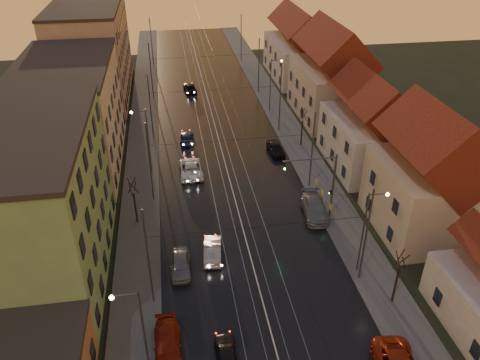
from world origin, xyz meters
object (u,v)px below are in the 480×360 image
street_lamp_0 (138,328)px  driving_car_4 (190,87)px  street_lamp_2 (145,135)px  street_lamp_3 (273,80)px  driving_car_2 (191,168)px  driving_car_0 (226,354)px  driving_car_3 (187,138)px  street_lamp_1 (368,225)px  driving_car_1 (213,250)px  parked_left_3 (180,264)px  parked_left_2 (167,344)px  traffic_light_mast (324,179)px  parked_right_2 (276,149)px  parked_right_1 (315,208)px

street_lamp_0 → driving_car_4: street_lamp_0 is taller
street_lamp_2 → driving_car_4: bearing=76.0°
street_lamp_3 → driving_car_2: (-13.37, -17.05, -4.12)m
street_lamp_0 → driving_car_0: 6.97m
driving_car_3 → street_lamp_3: bearing=-143.0°
street_lamp_3 → driving_car_3: (-13.34, -8.58, -4.27)m
street_lamp_1 → driving_car_1: bearing=162.9°
parked_left_3 → parked_left_2: bearing=-97.0°
street_lamp_1 → driving_car_4: (-11.68, 46.27, -4.13)m
traffic_light_mast → parked_left_2: (-15.59, -13.95, -3.91)m
street_lamp_3 → street_lamp_0: bearing=-112.5°
driving_car_3 → street_lamp_2: bearing=61.0°
street_lamp_1 → driving_car_1: size_ratio=1.84×
driving_car_0 → parked_left_2: (-4.00, 1.47, 0.04)m
street_lamp_0 → parked_right_2: 34.45m
driving_car_0 → street_lamp_1: bearing=-148.5°
street_lamp_3 → street_lamp_1: bearing=-90.0°
street_lamp_2 → parked_left_3: size_ratio=1.92×
street_lamp_0 → parked_right_1: bearing=45.0°
traffic_light_mast → parked_right_2: size_ratio=1.73×
street_lamp_0 → street_lamp_2: 28.00m
parked_left_3 → driving_car_0: bearing=-72.7°
street_lamp_0 → street_lamp_2: size_ratio=1.00×
driving_car_1 → driving_car_3: 23.61m
traffic_light_mast → driving_car_4: 39.89m
street_lamp_2 → driving_car_2: 6.44m
traffic_light_mast → parked_right_1: size_ratio=1.33×
parked_right_2 → parked_left_2: bearing=-120.9°
parked_left_3 → driving_car_3: bearing=87.3°
driving_car_0 → parked_right_2: bearing=-107.8°
driving_car_0 → parked_right_2: 31.48m
parked_right_1 → street_lamp_1: bearing=-74.1°
driving_car_1 → driving_car_4: bearing=-84.3°
street_lamp_1 → traffic_light_mast: (-1.11, 8.00, -0.29)m
street_lamp_1 → driving_car_4: size_ratio=1.79×
street_lamp_0 → parked_right_1: (16.70, 16.68, -4.10)m
traffic_light_mast → street_lamp_1: bearing=-82.1°
street_lamp_0 → street_lamp_1: (18.21, 8.00, 0.00)m
driving_car_3 → parked_right_2: (10.88, -5.08, 0.10)m
driving_car_1 → driving_car_3: driving_car_1 is taller
street_lamp_2 → parked_right_1: size_ratio=1.47×
street_lamp_1 → parked_left_3: street_lamp_1 is taller
driving_car_1 → parked_right_2: driving_car_1 is taller
traffic_light_mast → driving_car_1: 12.68m
parked_right_2 → street_lamp_3: bearing=75.7°
driving_car_4 → parked_left_2: driving_car_4 is taller
parked_left_2 → street_lamp_3: bearing=67.7°
parked_right_1 → parked_right_2: (-0.95, 13.67, -0.08)m
driving_car_1 → driving_car_3: bearing=-81.1°
parked_left_2 → parked_right_2: (14.25, 28.30, 0.03)m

